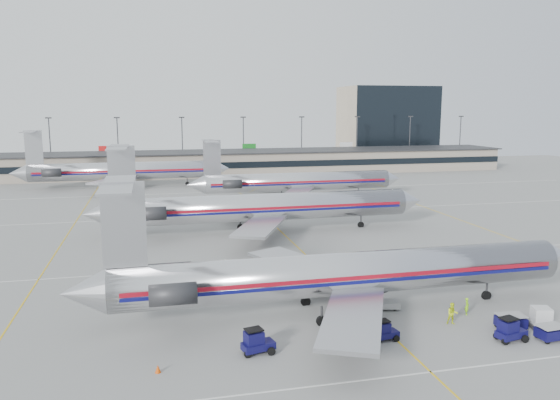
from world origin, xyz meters
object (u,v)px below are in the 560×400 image
object	(u,v)px
uld_container	(541,318)
belt_loader	(378,302)
jet_foreground	(336,274)
tug_center	(384,331)
jet_second_row	(258,207)

from	to	relation	value
uld_container	belt_loader	world-z (taller)	belt_loader
jet_foreground	uld_container	distance (m)	17.01
jet_foreground	tug_center	size ratio (longest dim) A/B	21.81
jet_foreground	belt_loader	world-z (taller)	jet_foreground
jet_second_row	belt_loader	world-z (taller)	jet_second_row
belt_loader	uld_container	bearing A→B (deg)	-21.12
uld_container	belt_loader	distance (m)	13.22
tug_center	uld_container	world-z (taller)	uld_container
jet_foreground	belt_loader	xyz separation A→B (m)	(4.02, -0.08, -2.91)
tug_center	jet_foreground	bearing A→B (deg)	97.31
jet_foreground	jet_second_row	bearing A→B (deg)	91.13
jet_second_row	uld_container	distance (m)	42.54
tug_center	belt_loader	world-z (taller)	belt_loader
jet_foreground	uld_container	xyz separation A→B (m)	(15.21, -7.12, -2.67)
tug_center	belt_loader	xyz separation A→B (m)	(2.27, 6.30, -0.10)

